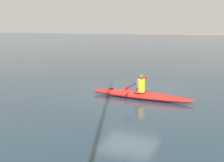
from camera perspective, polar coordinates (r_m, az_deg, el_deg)
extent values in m
plane|color=#233847|center=(12.99, 3.48, -2.53)|extent=(160.00, 160.00, 0.00)
ellipsoid|color=red|center=(12.12, 5.56, -2.82)|extent=(4.51, 0.93, 0.30)
torus|color=black|center=(12.08, 5.65, -2.22)|extent=(0.62, 0.62, 0.04)
cylinder|color=black|center=(12.61, -0.15, -1.56)|extent=(0.18, 0.18, 0.02)
cylinder|color=yellow|center=(12.00, 5.84, -0.90)|extent=(0.32, 0.32, 0.54)
sphere|color=brown|center=(11.93, 5.87, 0.88)|extent=(0.21, 0.21, 0.21)
cylinder|color=black|center=(12.06, 4.95, -0.42)|extent=(0.16, 2.08, 0.03)
ellipsoid|color=red|center=(11.11, 2.99, -1.38)|extent=(0.06, 0.40, 0.17)
ellipsoid|color=red|center=(13.02, 6.63, 0.41)|extent=(0.06, 0.40, 0.17)
cylinder|color=brown|center=(11.78, 5.03, -0.76)|extent=(0.21, 0.28, 0.34)
cylinder|color=brown|center=(12.26, 5.92, -0.31)|extent=(0.23, 0.27, 0.34)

